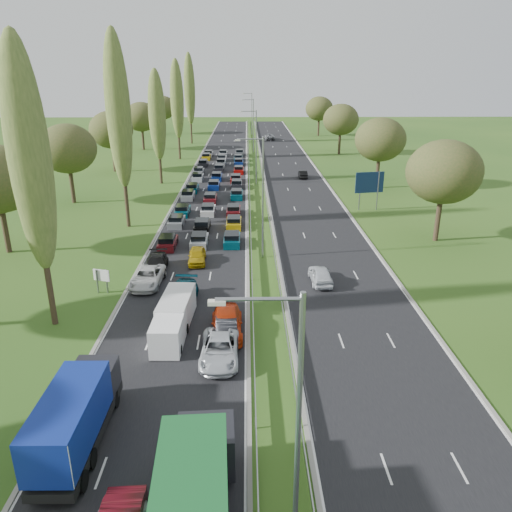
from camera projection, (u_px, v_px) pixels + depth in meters
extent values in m
plane|color=#285019|center=(256.00, 182.00, 85.48)|extent=(260.00, 260.00, 0.00)
cube|color=black|center=(217.00, 179.00, 87.71)|extent=(10.50, 215.00, 0.04)
cube|color=black|center=(294.00, 179.00, 87.94)|extent=(10.50, 215.00, 0.04)
cube|color=gray|center=(249.00, 176.00, 87.62)|extent=(0.06, 215.00, 0.32)
cube|color=gray|center=(262.00, 176.00, 87.65)|extent=(0.06, 215.00, 0.32)
cylinder|color=gray|center=(297.00, 464.00, 15.89)|extent=(0.18, 0.18, 12.00)
cylinder|color=gray|center=(263.00, 200.00, 48.71)|extent=(0.18, 0.18, 12.00)
cylinder|color=gray|center=(256.00, 148.00, 81.52)|extent=(0.18, 0.18, 12.00)
cylinder|color=gray|center=(253.00, 126.00, 114.34)|extent=(0.18, 0.18, 12.00)
cylinder|color=gray|center=(252.00, 114.00, 147.15)|extent=(0.18, 0.18, 12.00)
cylinder|color=#2D2116|center=(48.00, 279.00, 36.14)|extent=(0.44, 0.44, 7.20)
ellipsoid|color=#4C6129|center=(29.00, 157.00, 33.09)|extent=(2.80, 2.80, 16.00)
cylinder|color=#2D2116|center=(126.00, 195.00, 59.46)|extent=(0.44, 0.44, 7.92)
ellipsoid|color=#4C6129|center=(118.00, 110.00, 56.09)|extent=(2.80, 2.80, 17.60)
cylinder|color=#2D2116|center=(160.00, 164.00, 83.15)|extent=(0.44, 0.44, 6.48)
ellipsoid|color=#4C6129|center=(157.00, 115.00, 80.40)|extent=(2.80, 2.80, 14.40)
cylinder|color=#2D2116|center=(179.00, 142.00, 106.46)|extent=(0.44, 0.44, 7.20)
ellipsoid|color=#4C6129|center=(177.00, 99.00, 103.40)|extent=(2.80, 2.80, 16.00)
cylinder|color=#2D2116|center=(191.00, 128.00, 129.78)|extent=(0.44, 0.44, 7.92)
ellipsoid|color=#4C6129|center=(190.00, 89.00, 126.41)|extent=(2.80, 2.80, 17.60)
cylinder|color=#2D2116|center=(5.00, 230.00, 51.38)|extent=(0.56, 0.56, 4.84)
cylinder|color=#2D2116|center=(72.00, 186.00, 71.06)|extent=(0.56, 0.56, 4.84)
ellipsoid|color=#38471E|center=(67.00, 149.00, 69.23)|extent=(8.00, 8.00, 6.80)
cylinder|color=#2D2116|center=(114.00, 158.00, 93.57)|extent=(0.56, 0.56, 4.84)
ellipsoid|color=#38471E|center=(111.00, 130.00, 91.73)|extent=(8.00, 8.00, 6.80)
cylinder|color=#2D2116|center=(143.00, 139.00, 119.82)|extent=(0.56, 0.56, 4.84)
ellipsoid|color=#38471E|center=(141.00, 117.00, 117.98)|extent=(8.00, 8.00, 6.80)
cylinder|color=#2D2116|center=(164.00, 126.00, 149.82)|extent=(0.56, 0.56, 4.84)
ellipsoid|color=#38471E|center=(163.00, 108.00, 147.99)|extent=(8.00, 8.00, 6.80)
cylinder|color=#2D2116|center=(438.00, 220.00, 54.97)|extent=(0.56, 0.56, 4.84)
ellipsoid|color=#38471E|center=(444.00, 172.00, 53.14)|extent=(8.00, 8.00, 6.80)
cylinder|color=#2D2116|center=(377.00, 173.00, 80.28)|extent=(0.56, 0.56, 4.84)
ellipsoid|color=#38471E|center=(380.00, 140.00, 78.45)|extent=(8.00, 8.00, 6.80)
cylinder|color=#2D2116|center=(339.00, 143.00, 113.10)|extent=(0.56, 0.56, 4.84)
ellipsoid|color=#38471E|center=(341.00, 119.00, 111.27)|extent=(8.00, 8.00, 6.80)
cylinder|color=#2D2116|center=(318.00, 127.00, 145.92)|extent=(0.56, 0.56, 4.84)
ellipsoid|color=#38471E|center=(319.00, 109.00, 144.08)|extent=(8.00, 8.00, 6.80)
cube|color=#590F14|center=(168.00, 244.00, 53.37)|extent=(1.75, 4.00, 0.80)
cube|color=slate|center=(177.00, 222.00, 60.90)|extent=(1.75, 4.00, 0.80)
cube|color=#053F4C|center=(183.00, 212.00, 65.55)|extent=(1.75, 4.00, 0.80)
cube|color=#B2B7BC|center=(188.00, 196.00, 73.82)|extent=(1.75, 4.00, 0.80)
cube|color=#053F4C|center=(192.00, 189.00, 78.18)|extent=(1.75, 4.00, 0.80)
cube|color=#B2B7BC|center=(198.00, 178.00, 86.34)|extent=(1.75, 4.00, 0.80)
cube|color=slate|center=(199.00, 172.00, 91.53)|extent=(1.75, 4.00, 0.80)
cube|color=black|center=(203.00, 164.00, 99.32)|extent=(1.75, 4.00, 0.80)
cube|color=#BF990C|center=(206.00, 158.00, 106.87)|extent=(1.75, 4.00, 0.80)
cube|color=slate|center=(209.00, 154.00, 110.99)|extent=(1.75, 4.00, 0.80)
cube|color=#B2B7BC|center=(199.00, 241.00, 54.10)|extent=(1.75, 4.00, 0.80)
cube|color=black|center=(202.00, 227.00, 59.18)|extent=(1.75, 4.00, 0.80)
cube|color=silver|center=(208.00, 211.00, 65.88)|extent=(1.75, 4.00, 0.80)
cube|color=#590F14|center=(210.00, 199.00, 71.94)|extent=(1.75, 4.00, 0.80)
cube|color=navy|center=(214.00, 186.00, 80.35)|extent=(1.75, 4.00, 0.80)
cube|color=navy|center=(217.00, 177.00, 86.72)|extent=(1.75, 4.00, 0.80)
cube|color=black|center=(219.00, 169.00, 94.09)|extent=(1.75, 4.00, 0.80)
cube|color=#B2B7BC|center=(221.00, 163.00, 100.23)|extent=(1.75, 4.00, 0.80)
cube|color=silver|center=(222.00, 159.00, 105.18)|extent=(1.75, 4.00, 0.80)
cube|color=#B2B7BC|center=(223.00, 154.00, 111.45)|extent=(1.75, 4.00, 0.80)
cube|color=#053F4C|center=(232.00, 241.00, 54.32)|extent=(1.75, 4.00, 0.80)
cube|color=#BF990C|center=(234.00, 224.00, 60.36)|extent=(1.75, 4.00, 0.80)
cube|color=#590F14|center=(234.00, 212.00, 65.62)|extent=(1.75, 4.00, 0.80)
cube|color=#053F4C|center=(237.00, 195.00, 74.24)|extent=(1.75, 4.00, 0.80)
cube|color=black|center=(237.00, 185.00, 80.85)|extent=(1.75, 4.00, 0.80)
cube|color=#A50C0A|center=(236.00, 180.00, 85.03)|extent=(1.75, 4.00, 0.80)
cube|color=#A50C0A|center=(239.00, 171.00, 92.58)|extent=(1.75, 4.00, 0.80)
cube|color=navy|center=(239.00, 163.00, 100.48)|extent=(1.75, 4.00, 0.80)
cube|color=#053F4C|center=(238.00, 159.00, 105.25)|extent=(1.75, 4.00, 0.80)
cube|color=slate|center=(240.00, 153.00, 112.35)|extent=(1.75, 4.00, 0.80)
imported|color=#9B2209|center=(74.00, 443.00, 24.24)|extent=(1.95, 4.80, 1.55)
imported|color=silver|center=(148.00, 277.00, 43.86)|extent=(2.67, 5.45, 1.49)
imported|color=black|center=(156.00, 264.00, 46.88)|extent=(2.40, 5.16, 1.46)
imported|color=#04394A|center=(181.00, 295.00, 40.14)|extent=(2.61, 5.60, 1.58)
imported|color=#A9890B|center=(197.00, 256.00, 49.02)|extent=(1.89, 4.24, 1.42)
imported|color=black|center=(226.00, 331.00, 34.86)|extent=(1.75, 4.35, 1.41)
imported|color=silver|center=(220.00, 349.00, 32.46)|extent=(2.47, 5.34, 1.48)
imported|color=#B82D0B|center=(227.00, 323.00, 35.73)|extent=(2.39, 5.49, 1.57)
imported|color=silver|center=(321.00, 275.00, 44.34)|extent=(1.89, 4.47, 1.51)
imported|color=black|center=(303.00, 174.00, 88.28)|extent=(1.39, 3.98, 1.31)
imported|color=gray|center=(270.00, 137.00, 138.25)|extent=(2.78, 5.73, 1.57)
cube|color=black|center=(80.00, 433.00, 25.02)|extent=(2.23, 8.36, 0.50)
cube|color=navy|center=(69.00, 419.00, 23.48)|extent=(2.32, 6.32, 2.33)
cube|color=silver|center=(43.00, 468.00, 20.55)|extent=(2.27, 0.06, 2.23)
cube|color=black|center=(96.00, 382.00, 27.69)|extent=(2.27, 2.04, 2.20)
cylinder|color=black|center=(97.00, 399.00, 27.89)|extent=(1.95, 1.00, 1.00)
cylinder|color=black|center=(60.00, 481.00, 22.30)|extent=(1.95, 1.00, 1.00)
cube|color=black|center=(206.00, 446.00, 22.90)|extent=(2.60, 2.34, 2.20)
cylinder|color=black|center=(207.00, 465.00, 23.24)|extent=(2.24, 1.00, 1.00)
cube|color=white|center=(170.00, 328.00, 34.44)|extent=(2.01, 5.01, 2.01)
cube|color=black|center=(174.00, 315.00, 36.54)|extent=(1.96, 0.80, 1.60)
cylinder|color=black|center=(162.00, 327.00, 36.17)|extent=(0.25, 0.68, 0.68)
cylinder|color=black|center=(180.00, 349.00, 33.19)|extent=(0.25, 0.68, 0.68)
cube|color=silver|center=(177.00, 309.00, 37.16)|extent=(2.08, 5.21, 2.08)
cube|color=black|center=(180.00, 297.00, 39.35)|extent=(2.03, 0.83, 1.67)
cylinder|color=black|center=(169.00, 308.00, 38.97)|extent=(0.26, 0.71, 0.71)
cylinder|color=black|center=(186.00, 329.00, 35.87)|extent=(0.26, 0.71, 0.71)
cylinder|color=gray|center=(97.00, 281.00, 42.24)|extent=(0.16, 0.16, 2.10)
cylinder|color=gray|center=(107.00, 281.00, 42.26)|extent=(0.16, 0.16, 2.10)
cube|color=white|center=(101.00, 275.00, 42.06)|extent=(1.46, 0.56, 1.00)
cylinder|color=gray|center=(360.00, 191.00, 67.17)|extent=(0.16, 0.16, 5.20)
cylinder|color=gray|center=(378.00, 191.00, 67.21)|extent=(0.16, 0.16, 5.20)
cube|color=navy|center=(370.00, 182.00, 66.77)|extent=(3.95, 0.81, 2.80)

